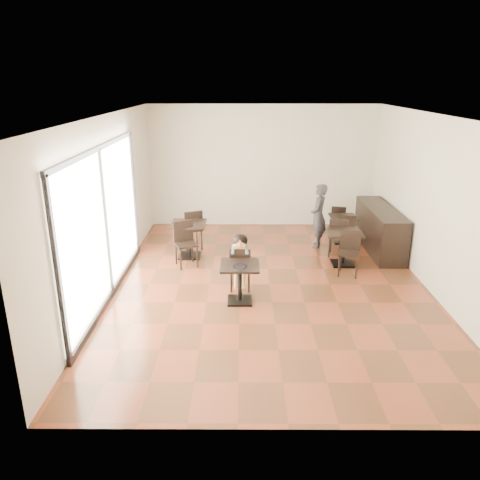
{
  "coord_description": "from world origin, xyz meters",
  "views": [
    {
      "loc": [
        -0.54,
        -8.34,
        3.79
      ],
      "look_at": [
        -0.58,
        -0.25,
        1.0
      ],
      "focal_mm": 35.0,
      "sensor_mm": 36.0,
      "label": 1
    }
  ],
  "objects_px": {
    "chair_mid_b": "(349,254)",
    "chair_back_a": "(338,220)",
    "adult_patron": "(319,216)",
    "chair_back_b": "(347,234)",
    "child_chair": "(240,268)",
    "chair_left_b": "(186,245)",
    "child": "(240,262)",
    "cafe_table_left": "(189,240)",
    "chair_mid_a": "(339,237)",
    "cafe_table_mid": "(343,248)",
    "cafe_table_back": "(342,229)",
    "child_table": "(240,283)",
    "chair_left_a": "(192,229)"
  },
  "relations": [
    {
      "from": "cafe_table_mid",
      "to": "chair_left_b",
      "type": "xyz_separation_m",
      "value": [
        -3.35,
        -0.1,
        0.1
      ]
    },
    {
      "from": "child_table",
      "to": "chair_back_a",
      "type": "relative_size",
      "value": 0.91
    },
    {
      "from": "child",
      "to": "chair_left_b",
      "type": "bearing_deg",
      "value": 134.8
    },
    {
      "from": "adult_patron",
      "to": "chair_back_a",
      "type": "distance_m",
      "value": 1.13
    },
    {
      "from": "cafe_table_left",
      "to": "chair_mid_a",
      "type": "relative_size",
      "value": 0.88
    },
    {
      "from": "cafe_table_mid",
      "to": "chair_left_a",
      "type": "height_order",
      "value": "chair_left_a"
    },
    {
      "from": "chair_left_b",
      "to": "adult_patron",
      "type": "bearing_deg",
      "value": 0.19
    },
    {
      "from": "cafe_table_left",
      "to": "chair_mid_a",
      "type": "bearing_deg",
      "value": 1.69
    },
    {
      "from": "cafe_table_mid",
      "to": "chair_back_b",
      "type": "distance_m",
      "value": 0.96
    },
    {
      "from": "chair_mid_b",
      "to": "chair_back_b",
      "type": "relative_size",
      "value": 1.14
    },
    {
      "from": "chair_back_b",
      "to": "chair_left_b",
      "type": "bearing_deg",
      "value": -151.34
    },
    {
      "from": "child",
      "to": "chair_mid_a",
      "type": "height_order",
      "value": "child"
    },
    {
      "from": "cafe_table_mid",
      "to": "adult_patron",
      "type": "bearing_deg",
      "value": 107.66
    },
    {
      "from": "child_chair",
      "to": "child_table",
      "type": "bearing_deg",
      "value": 90.0
    },
    {
      "from": "child",
      "to": "cafe_table_back",
      "type": "height_order",
      "value": "child"
    },
    {
      "from": "child",
      "to": "child_chair",
      "type": "bearing_deg",
      "value": 0.0
    },
    {
      "from": "child_chair",
      "to": "cafe_table_left",
      "type": "distance_m",
      "value": 2.05
    },
    {
      "from": "cafe_table_mid",
      "to": "chair_mid_a",
      "type": "xyz_separation_m",
      "value": [
        -0.0,
        0.55,
        0.08
      ]
    },
    {
      "from": "chair_mid_b",
      "to": "chair_back_b",
      "type": "xyz_separation_m",
      "value": [
        0.28,
        1.47,
        -0.05
      ]
    },
    {
      "from": "chair_back_b",
      "to": "adult_patron",
      "type": "bearing_deg",
      "value": 171.99
    },
    {
      "from": "cafe_table_left",
      "to": "cafe_table_back",
      "type": "relative_size",
      "value": 1.2
    },
    {
      "from": "adult_patron",
      "to": "chair_mid_a",
      "type": "distance_m",
      "value": 0.78
    },
    {
      "from": "child",
      "to": "chair_left_a",
      "type": "bearing_deg",
      "value": 116.92
    },
    {
      "from": "cafe_table_back",
      "to": "adult_patron",
      "type": "bearing_deg",
      "value": -155.22
    },
    {
      "from": "chair_mid_b",
      "to": "chair_back_a",
      "type": "xyz_separation_m",
      "value": [
        0.28,
        2.57,
        -0.05
      ]
    },
    {
      "from": "child_table",
      "to": "chair_left_a",
      "type": "distance_m",
      "value": 3.03
    },
    {
      "from": "child",
      "to": "chair_mid_b",
      "type": "relative_size",
      "value": 1.21
    },
    {
      "from": "chair_mid_b",
      "to": "chair_back_a",
      "type": "relative_size",
      "value": 1.14
    },
    {
      "from": "cafe_table_left",
      "to": "chair_left_a",
      "type": "xyz_separation_m",
      "value": [
        0.0,
        0.55,
        0.08
      ]
    },
    {
      "from": "child_chair",
      "to": "adult_patron",
      "type": "distance_m",
      "value": 3.05
    },
    {
      "from": "chair_mid_a",
      "to": "chair_left_b",
      "type": "xyz_separation_m",
      "value": [
        -3.35,
        -0.65,
        0.03
      ]
    },
    {
      "from": "child",
      "to": "cafe_table_left",
      "type": "bearing_deg",
      "value": 123.9
    },
    {
      "from": "child_table",
      "to": "cafe_table_back",
      "type": "xyz_separation_m",
      "value": [
        2.48,
        3.27,
        -0.03
      ]
    },
    {
      "from": "adult_patron",
      "to": "chair_back_b",
      "type": "height_order",
      "value": "adult_patron"
    },
    {
      "from": "chair_mid_a",
      "to": "chair_back_a",
      "type": "height_order",
      "value": "chair_mid_a"
    },
    {
      "from": "child_chair",
      "to": "chair_mid_b",
      "type": "distance_m",
      "value": 2.31
    },
    {
      "from": "chair_back_b",
      "to": "child",
      "type": "bearing_deg",
      "value": -125.87
    },
    {
      "from": "child",
      "to": "chair_back_b",
      "type": "distance_m",
      "value": 3.3
    },
    {
      "from": "child_table",
      "to": "chair_mid_a",
      "type": "bearing_deg",
      "value": 46.85
    },
    {
      "from": "cafe_table_left",
      "to": "chair_mid_b",
      "type": "bearing_deg",
      "value": -16.66
    },
    {
      "from": "chair_mid_a",
      "to": "child_table",
      "type": "bearing_deg",
      "value": 63.02
    },
    {
      "from": "chair_mid_b",
      "to": "chair_left_b",
      "type": "xyz_separation_m",
      "value": [
        -3.35,
        0.45,
        0.03
      ]
    },
    {
      "from": "chair_back_a",
      "to": "child_table",
      "type": "bearing_deg",
      "value": 69.99
    },
    {
      "from": "cafe_table_back",
      "to": "child",
      "type": "bearing_deg",
      "value": -132.42
    },
    {
      "from": "child_table",
      "to": "child",
      "type": "xyz_separation_m",
      "value": [
        0.0,
        0.55,
        0.18
      ]
    },
    {
      "from": "chair_mid_b",
      "to": "chair_back_a",
      "type": "height_order",
      "value": "chair_mid_b"
    },
    {
      "from": "child",
      "to": "cafe_table_mid",
      "type": "relative_size",
      "value": 1.45
    },
    {
      "from": "child",
      "to": "chair_left_a",
      "type": "relative_size",
      "value": 1.14
    },
    {
      "from": "cafe_table_left",
      "to": "child_chair",
      "type": "bearing_deg",
      "value": -56.1
    },
    {
      "from": "chair_mid_a",
      "to": "chair_back_a",
      "type": "distance_m",
      "value": 1.49
    }
  ]
}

